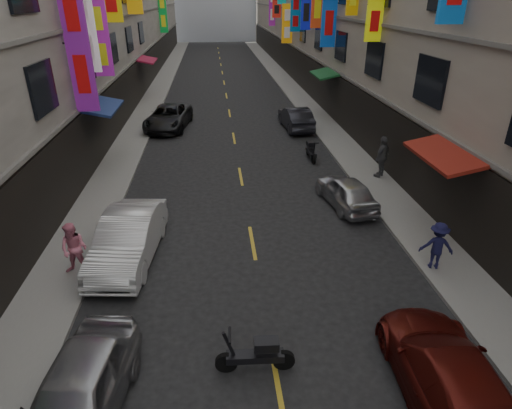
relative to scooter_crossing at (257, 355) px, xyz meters
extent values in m
cube|color=slate|center=(-5.58, 29.54, -0.38)|extent=(2.00, 90.00, 0.12)
cube|color=slate|center=(6.42, 29.54, -0.38)|extent=(2.00, 90.00, 0.12)
cube|color=black|center=(-6.53, 29.54, 1.06)|extent=(0.12, 85.50, 3.00)
cube|color=#66635E|center=(-6.52, 29.54, 2.76)|extent=(0.16, 90.00, 0.14)
cube|color=#66635E|center=(-6.52, 29.54, 5.96)|extent=(0.16, 90.00, 0.14)
cube|color=black|center=(7.37, 29.54, 1.06)|extent=(0.12, 85.50, 3.00)
cube|color=#66635E|center=(7.36, 29.54, 2.76)|extent=(0.16, 90.00, 0.14)
cube|color=#66635E|center=(7.36, 29.54, 5.96)|extent=(0.16, 90.00, 0.14)
cube|color=#6C177E|center=(-6.02, 11.72, 5.50)|extent=(0.93, 0.18, 5.45)
cylinder|color=black|center=(-6.07, 11.72, 5.50)|extent=(1.03, 0.08, 0.08)
cube|color=white|center=(-6.08, 13.61, 5.96)|extent=(0.80, 0.18, 3.74)
cylinder|color=black|center=(-6.13, 13.61, 5.96)|extent=(0.90, 0.08, 0.08)
cube|color=#F4FF0D|center=(6.94, 14.00, 6.83)|extent=(0.76, 0.18, 3.20)
cylinder|color=black|center=(6.99, 14.00, 6.83)|extent=(0.86, 0.08, 0.08)
cube|color=#9A1C97|center=(-6.04, 15.77, 5.41)|extent=(0.88, 0.18, 3.69)
cylinder|color=black|center=(-6.09, 15.77, 5.41)|extent=(0.98, 0.08, 0.08)
cube|color=#0D3F9E|center=(6.84, 21.91, 6.76)|extent=(0.95, 0.18, 5.19)
cylinder|color=black|center=(6.89, 21.91, 6.76)|extent=(1.05, 0.08, 0.08)
cube|color=#0B548A|center=(6.87, 33.69, 5.81)|extent=(0.90, 0.18, 3.11)
cylinder|color=black|center=(6.92, 33.69, 5.81)|extent=(1.00, 0.08, 0.08)
cube|color=orange|center=(6.80, 37.60, 4.70)|extent=(1.03, 0.18, 3.57)
cylinder|color=black|center=(6.85, 37.60, 4.70)|extent=(1.13, 0.08, 0.08)
cube|color=red|center=(6.84, 45.22, 6.44)|extent=(0.96, 0.18, 3.09)
cylinder|color=black|center=(6.89, 45.22, 6.44)|extent=(1.06, 0.08, 0.08)
cube|color=#0C852E|center=(-6.03, 47.43, 5.50)|extent=(0.91, 0.18, 4.51)
cylinder|color=black|center=(-6.08, 47.43, 5.50)|extent=(1.01, 0.08, 0.08)
cube|color=#8A198A|center=(6.93, 49.68, 6.06)|extent=(0.78, 0.18, 4.54)
cylinder|color=black|center=(6.98, 49.68, 6.06)|extent=(0.88, 0.08, 0.08)
cube|color=maroon|center=(6.72, 5.54, 2.56)|extent=(1.39, 3.20, 0.41)
cube|color=navy|center=(-5.88, 13.54, 2.56)|extent=(1.39, 3.20, 0.41)
cube|color=#144E23|center=(6.72, 21.54, 2.56)|extent=(1.39, 3.20, 0.41)
cube|color=maroon|center=(-5.88, 29.54, 2.56)|extent=(1.39, 3.20, 0.41)
cube|color=gold|center=(0.42, -0.46, -0.44)|extent=(0.12, 2.20, 0.01)
cube|color=gold|center=(0.42, 5.54, -0.44)|extent=(0.12, 2.20, 0.01)
cube|color=gold|center=(0.42, 11.54, -0.44)|extent=(0.12, 2.20, 0.01)
cube|color=gold|center=(0.42, 17.54, -0.44)|extent=(0.12, 2.20, 0.01)
cube|color=gold|center=(0.42, 23.54, -0.44)|extent=(0.12, 2.20, 0.01)
cube|color=gold|center=(0.42, 29.54, -0.44)|extent=(0.12, 2.20, 0.01)
cube|color=gold|center=(0.42, 35.54, -0.44)|extent=(0.12, 2.20, 0.01)
cube|color=gold|center=(0.42, 41.54, -0.44)|extent=(0.12, 2.20, 0.01)
cube|color=gold|center=(0.42, 47.54, -0.44)|extent=(0.12, 2.20, 0.01)
cube|color=gold|center=(0.42, 53.54, -0.44)|extent=(0.12, 2.20, 0.01)
cube|color=gold|center=(0.42, 59.54, -0.44)|extent=(0.12, 2.20, 0.01)
cube|color=gold|center=(0.42, 65.54, -0.44)|extent=(0.12, 2.20, 0.01)
cylinder|color=black|center=(-0.68, 0.03, -0.19)|extent=(0.50, 0.14, 0.50)
cylinder|color=black|center=(0.62, -0.03, -0.19)|extent=(0.50, 0.14, 0.50)
cube|color=black|center=(-0.03, 0.00, -0.04)|extent=(1.31, 0.35, 0.18)
cube|color=black|center=(0.22, -0.01, 0.31)|extent=(0.56, 0.34, 0.22)
cylinder|color=black|center=(-0.58, 0.02, 0.26)|extent=(0.36, 0.09, 0.88)
cylinder|color=black|center=(-0.58, 0.02, 0.61)|extent=(0.08, 0.50, 0.06)
cylinder|color=black|center=(4.19, 12.85, -0.19)|extent=(0.12, 0.50, 0.50)
cylinder|color=black|center=(4.19, 14.15, -0.19)|extent=(0.12, 0.50, 0.50)
cube|color=black|center=(4.19, 13.50, -0.04)|extent=(0.31, 1.30, 0.18)
cube|color=black|center=(4.19, 13.75, 0.31)|extent=(0.32, 0.55, 0.22)
cylinder|color=black|center=(4.19, 12.95, 0.26)|extent=(0.08, 0.35, 0.88)
cylinder|color=black|center=(4.19, 12.95, 0.61)|extent=(0.50, 0.06, 0.06)
imported|color=#A4A3A8|center=(-3.58, -0.96, 0.25)|extent=(2.14, 4.25, 1.39)
imported|color=silver|center=(-3.58, 4.96, 0.31)|extent=(2.06, 4.72, 1.51)
imported|color=black|center=(-3.58, 20.10, 0.26)|extent=(3.05, 5.37, 1.41)
imported|color=#57130F|center=(3.82, -1.24, 0.24)|extent=(2.22, 4.82, 1.36)
imported|color=#B6B6BB|center=(4.42, 8.06, 0.17)|extent=(1.96, 3.78, 1.23)
imported|color=#23232A|center=(4.42, 19.15, 0.25)|extent=(1.72, 4.28, 1.39)
imported|color=pink|center=(-4.98, 4.14, 0.50)|extent=(0.89, 0.69, 1.65)
imported|color=#141437|center=(5.82, 3.36, 0.44)|extent=(1.08, 0.76, 1.52)
imported|color=#4F4F51|center=(6.82, 10.66, 0.64)|extent=(1.26, 1.23, 1.92)
camera|label=1|loc=(-0.72, -7.05, 7.23)|focal=30.00mm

